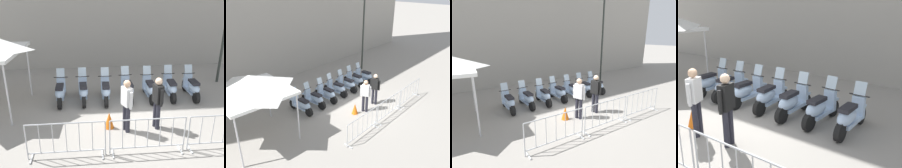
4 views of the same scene
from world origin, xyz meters
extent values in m
plane|color=gray|center=(0.00, 0.00, 0.00)|extent=(120.00, 120.00, 0.00)
cylinder|color=black|center=(-2.83, 2.24, 0.24)|extent=(0.18, 0.49, 0.48)
cylinder|color=black|center=(-2.74, 1.00, 0.24)|extent=(0.18, 0.49, 0.48)
cube|color=#A8C1E0|center=(-2.79, 1.62, 0.28)|extent=(0.35, 0.89, 0.10)
ellipsoid|color=#A8C1E0|center=(-2.76, 1.34, 0.52)|extent=(0.43, 0.87, 0.40)
cube|color=black|center=(-2.77, 1.37, 0.74)|extent=(0.33, 0.62, 0.10)
cube|color=#A8C1E0|center=(-2.82, 2.05, 0.55)|extent=(0.35, 0.17, 0.60)
cylinder|color=black|center=(-2.82, 2.05, 0.88)|extent=(0.56, 0.08, 0.04)
cube|color=silver|center=(-2.82, 2.10, 1.06)|extent=(0.33, 0.16, 0.35)
cube|color=#A8C1E0|center=(-2.83, 2.24, 0.51)|extent=(0.22, 0.33, 0.06)
cylinder|color=black|center=(-1.98, 2.32, 0.24)|extent=(0.19, 0.49, 0.48)
cylinder|color=black|center=(-1.83, 1.09, 0.24)|extent=(0.19, 0.49, 0.48)
cube|color=#A8C1E0|center=(-1.90, 1.71, 0.28)|extent=(0.38, 0.89, 0.10)
ellipsoid|color=#A8C1E0|center=(-1.87, 1.43, 0.52)|extent=(0.45, 0.88, 0.40)
cube|color=black|center=(-1.88, 1.46, 0.74)|extent=(0.35, 0.63, 0.10)
cube|color=#A8C1E0|center=(-1.95, 2.14, 0.55)|extent=(0.35, 0.18, 0.60)
cylinder|color=black|center=(-1.95, 2.14, 0.88)|extent=(0.56, 0.10, 0.04)
cube|color=silver|center=(-1.96, 2.19, 1.06)|extent=(0.33, 0.18, 0.35)
cube|color=#A8C1E0|center=(-1.98, 2.32, 0.51)|extent=(0.24, 0.34, 0.06)
cylinder|color=black|center=(-1.05, 2.33, 0.24)|extent=(0.16, 0.49, 0.48)
cylinder|color=black|center=(-0.99, 1.09, 0.24)|extent=(0.16, 0.49, 0.48)
cube|color=#A8C1E0|center=(-1.02, 1.71, 0.28)|extent=(0.32, 0.88, 0.10)
ellipsoid|color=#A8C1E0|center=(-1.00, 1.43, 0.52)|extent=(0.40, 0.86, 0.40)
cube|color=black|center=(-1.01, 1.47, 0.74)|extent=(0.31, 0.61, 0.10)
cube|color=#A8C1E0|center=(-1.04, 2.15, 0.55)|extent=(0.35, 0.16, 0.60)
cylinder|color=black|center=(-1.04, 2.15, 0.88)|extent=(0.56, 0.06, 0.04)
cube|color=silver|center=(-1.04, 2.20, 1.06)|extent=(0.33, 0.15, 0.35)
cube|color=#A8C1E0|center=(-1.05, 2.33, 0.51)|extent=(0.22, 0.33, 0.06)
cylinder|color=black|center=(-0.22, 2.47, 0.24)|extent=(0.20, 0.49, 0.48)
cylinder|color=black|center=(-0.06, 1.24, 0.24)|extent=(0.20, 0.49, 0.48)
cube|color=#A8C1E0|center=(-0.14, 1.85, 0.28)|extent=(0.39, 0.90, 0.10)
ellipsoid|color=#A8C1E0|center=(-0.10, 1.58, 0.52)|extent=(0.47, 0.88, 0.40)
cube|color=black|center=(-0.11, 1.61, 0.74)|extent=(0.36, 0.63, 0.10)
cube|color=#A8C1E0|center=(-0.20, 2.28, 0.55)|extent=(0.36, 0.18, 0.60)
cylinder|color=black|center=(-0.20, 2.28, 0.88)|extent=(0.56, 0.11, 0.04)
cube|color=silver|center=(-0.21, 2.33, 1.06)|extent=(0.34, 0.18, 0.35)
cube|color=#A8C1E0|center=(-0.22, 2.47, 0.51)|extent=(0.24, 0.34, 0.06)
cylinder|color=black|center=(0.70, 2.49, 0.24)|extent=(0.18, 0.49, 0.48)
cylinder|color=black|center=(0.79, 1.25, 0.24)|extent=(0.18, 0.49, 0.48)
cube|color=#A8C1E0|center=(0.75, 1.87, 0.28)|extent=(0.35, 0.89, 0.10)
ellipsoid|color=#A8C1E0|center=(0.77, 1.59, 0.52)|extent=(0.42, 0.86, 0.40)
cube|color=black|center=(0.76, 1.63, 0.74)|extent=(0.32, 0.62, 0.10)
cube|color=#A8C1E0|center=(0.71, 2.31, 0.55)|extent=(0.35, 0.17, 0.60)
cylinder|color=black|center=(0.71, 2.31, 0.88)|extent=(0.56, 0.08, 0.04)
cube|color=silver|center=(0.71, 2.36, 1.06)|extent=(0.33, 0.16, 0.35)
cube|color=#A8C1E0|center=(0.70, 2.49, 0.51)|extent=(0.22, 0.33, 0.06)
cylinder|color=black|center=(1.62, 2.60, 0.24)|extent=(0.15, 0.48, 0.48)
cylinder|color=black|center=(1.63, 1.36, 0.24)|extent=(0.15, 0.48, 0.48)
cube|color=#A8C1E0|center=(1.63, 1.98, 0.28)|extent=(0.29, 0.87, 0.10)
ellipsoid|color=#A8C1E0|center=(1.63, 1.70, 0.52)|extent=(0.37, 0.85, 0.40)
cube|color=black|center=(1.63, 1.73, 0.74)|extent=(0.29, 0.60, 0.10)
cube|color=#A8C1E0|center=(1.62, 2.41, 0.55)|extent=(0.34, 0.14, 0.60)
cylinder|color=black|center=(1.62, 2.41, 0.88)|extent=(0.56, 0.04, 0.04)
cube|color=silver|center=(1.62, 2.46, 1.06)|extent=(0.32, 0.14, 0.35)
cube|color=#A8C1E0|center=(1.62, 2.60, 0.51)|extent=(0.20, 0.32, 0.06)
cylinder|color=black|center=(2.48, 2.61, 0.24)|extent=(0.17, 0.49, 0.48)
cylinder|color=black|center=(2.55, 1.37, 0.24)|extent=(0.17, 0.49, 0.48)
cube|color=#A8C1E0|center=(2.51, 1.99, 0.28)|extent=(0.33, 0.88, 0.10)
ellipsoid|color=#A8C1E0|center=(2.53, 1.71, 0.52)|extent=(0.41, 0.86, 0.40)
cube|color=black|center=(2.53, 1.74, 0.74)|extent=(0.31, 0.62, 0.10)
cube|color=#A8C1E0|center=(2.49, 2.43, 0.55)|extent=(0.35, 0.16, 0.60)
cylinder|color=black|center=(2.49, 2.43, 0.88)|extent=(0.56, 0.07, 0.04)
cube|color=silver|center=(2.48, 2.47, 1.06)|extent=(0.33, 0.16, 0.35)
cube|color=#A8C1E0|center=(2.48, 2.61, 0.51)|extent=(0.22, 0.33, 0.06)
cylinder|color=#B2B5B7|center=(1.17, -1.66, 0.53)|extent=(0.04, 0.04, 1.05)
cylinder|color=#B2B5B7|center=(0.82, -1.69, 0.61)|extent=(0.02, 0.02, 0.87)
cylinder|color=#B2B5B7|center=(1.29, -1.65, 0.53)|extent=(0.04, 0.04, 1.05)
cylinder|color=#B2B5B7|center=(2.32, -1.57, 1.05)|extent=(2.07, 0.19, 0.04)
cylinder|color=#B2B5B7|center=(1.63, -1.63, 0.61)|extent=(0.02, 0.02, 0.87)
cylinder|color=#B2B5B7|center=(1.98, -1.60, 0.61)|extent=(0.02, 0.02, 0.87)
cylinder|color=#23232D|center=(-0.32, -0.68, 0.45)|extent=(0.14, 0.14, 0.90)
cylinder|color=#23232D|center=(-0.40, -0.52, 0.45)|extent=(0.14, 0.14, 0.90)
cube|color=silver|center=(-0.36, -0.60, 1.20)|extent=(0.36, 0.42, 0.60)
sphere|color=tan|center=(-0.36, -0.60, 1.62)|extent=(0.22, 0.22, 0.22)
cylinder|color=silver|center=(-0.26, -0.80, 1.15)|extent=(0.09, 0.09, 0.55)
cylinder|color=silver|center=(-0.47, -0.39, 1.15)|extent=(0.09, 0.09, 0.55)
cylinder|color=#23232D|center=(0.66, -0.51, 0.45)|extent=(0.14, 0.14, 0.90)
cylinder|color=#23232D|center=(0.60, -0.34, 0.45)|extent=(0.14, 0.14, 0.90)
cube|color=black|center=(0.63, -0.42, 1.20)|extent=(0.32, 0.41, 0.60)
sphere|color=beige|center=(0.63, -0.42, 1.62)|extent=(0.22, 0.22, 0.22)
cylinder|color=black|center=(0.70, -0.64, 1.15)|extent=(0.09, 0.09, 0.55)
cylinder|color=black|center=(0.56, -0.20, 1.15)|extent=(0.09, 0.09, 0.55)
cylinder|color=silver|center=(-4.14, 2.31, 1.08)|extent=(0.06, 0.06, 2.15)
cone|color=orange|center=(-0.90, -0.40, 0.28)|extent=(0.32, 0.32, 0.55)
camera|label=1|loc=(-0.99, -7.68, 4.41)|focal=40.97mm
camera|label=2|loc=(-8.69, -7.30, 6.24)|focal=37.73mm
camera|label=3|loc=(-4.26, -6.45, 3.38)|focal=28.90mm
camera|label=4|loc=(5.34, -3.94, 3.23)|focal=43.62mm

